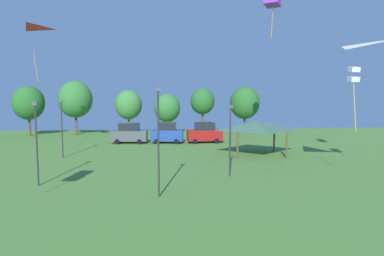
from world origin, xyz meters
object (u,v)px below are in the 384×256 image
(parked_car_third_from_left, at_px, (205,133))
(light_post_2, at_px, (158,136))
(parked_car_second_from_left, at_px, (167,133))
(parked_car_leftmost, at_px, (129,133))
(treeline_tree_1, at_px, (75,99))
(treeline_tree_5, at_px, (245,103))
(treeline_tree_0, at_px, (28,103))
(treeline_tree_3, at_px, (167,108))
(park_pavilion, at_px, (257,126))
(kite_flying_4, at_px, (27,43))
(treeline_tree_4, at_px, (203,101))
(light_post_0, at_px, (62,125))
(light_post_1, at_px, (230,136))
(treeline_tree_2, at_px, (129,105))
(light_post_3, at_px, (36,139))
(kite_flying_2, at_px, (345,69))
(kite_flying_5, at_px, (354,74))

(parked_car_third_from_left, bearing_deg, light_post_2, -108.32)
(parked_car_second_from_left, bearing_deg, parked_car_leftmost, -176.45)
(treeline_tree_1, xyz_separation_m, treeline_tree_5, (26.56, 0.66, -0.62))
(treeline_tree_0, height_order, treeline_tree_5, treeline_tree_0)
(treeline_tree_3, bearing_deg, park_pavilion, -64.25)
(parked_car_second_from_left, xyz_separation_m, treeline_tree_0, (-20.57, 8.97, 3.66))
(park_pavilion, distance_m, treeline_tree_0, 35.00)
(park_pavilion, bearing_deg, treeline_tree_5, 80.42)
(light_post_2, distance_m, treeline_tree_1, 35.27)
(parked_car_third_from_left, relative_size, park_pavilion, 0.72)
(kite_flying_4, relative_size, light_post_2, 0.67)
(light_post_2, bearing_deg, treeline_tree_4, 78.95)
(parked_car_third_from_left, distance_m, light_post_0, 17.99)
(parked_car_third_from_left, bearing_deg, treeline_tree_4, 80.73)
(light_post_1, distance_m, treeline_tree_5, 29.68)
(parked_car_second_from_left, relative_size, treeline_tree_2, 0.61)
(kite_flying_4, relative_size, light_post_3, 0.78)
(light_post_0, relative_size, light_post_3, 0.99)
(light_post_0, height_order, light_post_1, light_post_0)
(light_post_2, distance_m, treeline_tree_2, 34.39)
(kite_flying_2, xyz_separation_m, treeline_tree_1, (-26.18, 30.64, -2.73))
(parked_car_third_from_left, distance_m, treeline_tree_1, 21.66)
(parked_car_third_from_left, distance_m, treeline_tree_5, 13.59)
(park_pavilion, relative_size, treeline_tree_4, 0.89)
(kite_flying_2, relative_size, kite_flying_5, 3.10)
(kite_flying_2, distance_m, light_post_2, 13.84)
(treeline_tree_2, bearing_deg, light_post_1, -69.84)
(light_post_2, relative_size, treeline_tree_4, 0.95)
(parked_car_second_from_left, distance_m, light_post_1, 18.76)
(kite_flying_2, xyz_separation_m, light_post_2, (-12.98, -2.03, -4.35))
(parked_car_second_from_left, bearing_deg, kite_flying_5, -23.92)
(light_post_1, bearing_deg, kite_flying_4, 145.66)
(kite_flying_2, xyz_separation_m, park_pavilion, (-2.93, 11.63, -5.12))
(treeline_tree_0, relative_size, treeline_tree_3, 1.19)
(treeline_tree_3, bearing_deg, kite_flying_4, -137.25)
(light_post_1, distance_m, treeline_tree_0, 37.05)
(kite_flying_4, height_order, parked_car_leftmost, kite_flying_4)
(treeline_tree_0, bearing_deg, park_pavilion, -31.25)
(parked_car_second_from_left, relative_size, light_post_3, 0.71)
(parked_car_second_from_left, relative_size, light_post_0, 0.72)
(kite_flying_2, distance_m, treeline_tree_0, 44.42)
(treeline_tree_1, height_order, treeline_tree_3, treeline_tree_1)
(treeline_tree_2, bearing_deg, light_post_3, -96.05)
(parked_car_third_from_left, bearing_deg, light_post_1, -95.01)
(parked_car_third_from_left, relative_size, treeline_tree_2, 0.67)
(light_post_0, relative_size, treeline_tree_4, 0.81)
(kite_flying_4, bearing_deg, treeline_tree_5, 27.99)
(light_post_3, distance_m, treeline_tree_1, 29.81)
(kite_flying_5, height_order, light_post_3, kite_flying_5)
(kite_flying_2, bearing_deg, treeline_tree_1, 130.51)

